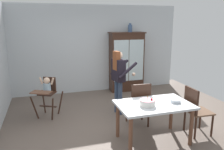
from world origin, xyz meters
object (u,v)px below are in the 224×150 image
Objects in this scene: china_cabinet at (126,62)px; serving_bowl at (176,101)px; dining_chair_right_end at (195,108)px; dining_table at (154,109)px; dining_chair_far_side at (139,102)px; adult_person at (119,75)px; high_chair_with_toddler at (47,90)px; birthday_cake at (147,103)px; ceramic_vase at (130,28)px.

china_cabinet reaches higher than serving_bowl.
dining_table is at bearing 92.29° from dining_chair_right_end.
serving_bowl is at bearing 123.34° from dining_chair_far_side.
dining_chair_right_end is at bearing -153.37° from adult_person.
high_chair_with_toddler is 0.99× the size of dining_chair_far_side.
birthday_cake is (-0.16, -0.06, 0.16)m from dining_table.
ceramic_vase reaches higher than dining_chair_right_end.
serving_bowl is at bearing -94.55° from china_cabinet.
china_cabinet is 3.29m from dining_table.
ceramic_vase is 3.57m from dining_table.
birthday_cake is at bearing -104.24° from china_cabinet.
birthday_cake is (1.68, -1.80, 0.14)m from high_chair_with_toddler.
high_chair_with_toddler is 3.25m from dining_chair_right_end.
china_cabinet is at bearing -101.12° from dining_chair_far_side.
high_chair_with_toddler is at bearing 141.11° from serving_bowl.
high_chair_with_toddler is at bearing 59.69° from dining_chair_right_end.
birthday_cake is 0.29× the size of dining_chair_far_side.
adult_person is at bearing 90.96° from birthday_cake.
china_cabinet is 1.95m from adult_person.
dining_table is at bearing -103.49° from ceramic_vase.
ceramic_vase is at bearing 74.04° from birthday_cake.
ceramic_vase reaches higher than adult_person.
china_cabinet reaches higher than dining_chair_far_side.
high_chair_with_toddler is 0.62× the size of adult_person.
high_chair_with_toddler is (-2.51, -1.46, -0.29)m from china_cabinet.
adult_person is 1.13× the size of dining_table.
dining_table is at bearing 171.04° from serving_bowl.
high_chair_with_toddler is at bearing 132.94° from birthday_cake.
serving_bowl is at bearing 99.74° from dining_chair_right_end.
dining_chair_far_side is at bearing 77.11° from birthday_cake.
birthday_cake is (-0.83, -3.26, -0.15)m from china_cabinet.
dining_chair_right_end is at bearing -85.94° from china_cabinet.
birthday_cake reaches higher than serving_bowl.
ceramic_vase is (0.11, 0.00, 1.05)m from china_cabinet.
high_chair_with_toddler is (-2.61, -1.46, -1.34)m from ceramic_vase.
china_cabinet is 1.06m from ceramic_vase.
dining_chair_far_side reaches higher than high_chair_with_toddler.
adult_person is (-0.85, -1.75, 0.02)m from china_cabinet.
ceramic_vase is 0.96× the size of birthday_cake.
adult_person is 1.86m from dining_chair_right_end.
dining_table is at bearing 93.78° from dining_chair_far_side.
dining_chair_far_side is at bearing 56.48° from dining_chair_right_end.
dining_table is (-0.77, -3.21, -1.36)m from ceramic_vase.
china_cabinet is 1.39× the size of dining_table.
china_cabinet is 6.70× the size of birthday_cake.
birthday_cake is at bearing 170.96° from adult_person.
serving_bowl is at bearing -96.38° from ceramic_vase.
china_cabinet is at bearing 6.34° from dining_chair_right_end.
ceramic_vase is 2.25m from adult_person.
high_chair_with_toddler is at bearing 136.50° from dining_table.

